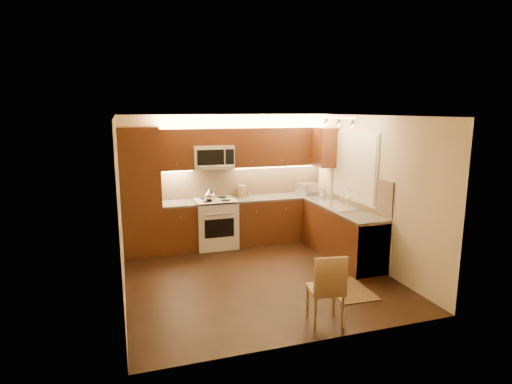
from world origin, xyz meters
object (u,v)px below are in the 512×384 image
object	(u,v)px
microwave	(213,157)
soap_bottle	(323,192)
sink	(339,202)
knife_block	(242,191)
dining_chair	(325,288)
stove	(216,223)
kettle	(210,195)
toaster_oven	(307,189)

from	to	relation	value
microwave	soap_bottle	size ratio (longest dim) A/B	3.68
sink	microwave	bearing A→B (deg)	147.79
knife_block	soap_bottle	distance (m)	1.59
soap_bottle	dining_chair	bearing A→B (deg)	-129.22
sink	stove	bearing A→B (deg)	150.64
stove	microwave	size ratio (longest dim) A/B	1.21
stove	microwave	distance (m)	1.27
microwave	kettle	world-z (taller)	microwave
soap_bottle	microwave	bearing A→B (deg)	154.07
sink	toaster_oven	xyz separation A→B (m)	(-0.09, 1.17, 0.04)
toaster_oven	kettle	bearing A→B (deg)	161.48
knife_block	soap_bottle	world-z (taller)	knife_block
stove	sink	world-z (taller)	sink
toaster_oven	soap_bottle	distance (m)	0.42
microwave	dining_chair	distance (m)	3.72
stove	toaster_oven	size ratio (longest dim) A/B	2.39
dining_chair	knife_block	bearing A→B (deg)	100.58
stove	soap_bottle	size ratio (longest dim) A/B	4.46
toaster_oven	soap_bottle	world-z (taller)	toaster_oven
stove	kettle	distance (m)	0.60
stove	dining_chair	distance (m)	3.36
dining_chair	kettle	bearing A→B (deg)	112.87
dining_chair	toaster_oven	bearing A→B (deg)	78.86
stove	dining_chair	xyz separation A→B (m)	(0.64, -3.30, -0.01)
soap_bottle	toaster_oven	bearing A→B (deg)	101.62
soap_bottle	knife_block	bearing A→B (deg)	148.23
kettle	soap_bottle	size ratio (longest dim) A/B	1.15
stove	dining_chair	size ratio (longest dim) A/B	1.02
microwave	knife_block	xyz separation A→B (m)	(0.58, 0.03, -0.70)
toaster_oven	dining_chair	size ratio (longest dim) A/B	0.42
microwave	soap_bottle	xyz separation A→B (m)	(2.09, -0.47, -0.72)
microwave	soap_bottle	world-z (taller)	microwave
kettle	sink	bearing A→B (deg)	-43.11
microwave	toaster_oven	distance (m)	2.04
toaster_oven	dining_chair	xyz separation A→B (m)	(-1.27, -3.35, -0.56)
stove	microwave	bearing A→B (deg)	90.00
toaster_oven	sink	bearing A→B (deg)	-107.68
stove	knife_block	xyz separation A→B (m)	(0.58, 0.17, 0.56)
knife_block	microwave	bearing A→B (deg)	166.73
sink	soap_bottle	bearing A→B (deg)	83.67
sink	soap_bottle	xyz separation A→B (m)	(0.09, 0.79, 0.03)
kettle	knife_block	distance (m)	0.74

